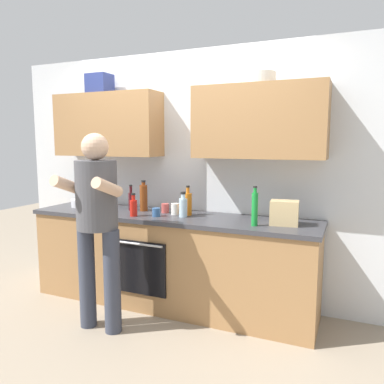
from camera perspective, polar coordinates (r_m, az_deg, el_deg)
name	(u,v)px	position (r m, az deg, el deg)	size (l,w,h in m)	color
ground_plane	(170,304)	(3.91, -3.33, -16.55)	(12.00, 12.00, 0.00)	gray
back_wall_unit	(181,152)	(3.81, -1.68, 6.10)	(4.00, 0.38, 2.50)	silver
counter	(170,260)	(3.74, -3.40, -10.24)	(2.84, 0.67, 0.90)	#A37547
person_standing	(97,216)	(3.22, -14.21, -3.54)	(0.49, 0.45, 1.67)	#383D4C
bottle_hotsauce	(134,207)	(3.60, -8.85, -2.26)	(0.07, 0.07, 0.22)	red
bottle_vinegar	(144,197)	(3.85, -7.34, -0.80)	(0.08, 0.08, 0.31)	brown
bottle_juice	(188,203)	(3.60, -0.63, -1.73)	(0.08, 0.08, 0.28)	orange
bottle_wine	(131,200)	(3.90, -9.23, -1.21)	(0.05, 0.05, 0.26)	#471419
bottle_soda	(255,208)	(3.18, 9.48, -2.45)	(0.05, 0.05, 0.34)	#198C33
bottle_water	(183,207)	(3.51, -1.35, -2.21)	(0.08, 0.08, 0.24)	silver
cup_tea	(156,212)	(3.57, -5.44, -3.06)	(0.08, 0.08, 0.08)	#33598C
cup_coffee	(175,209)	(3.64, -2.59, -2.59)	(0.08, 0.08, 0.11)	white
cup_ceramic	(165,208)	(3.74, -4.08, -2.47)	(0.08, 0.08, 0.09)	#BF4C47
mixing_bowl	(81,203)	(4.25, -16.47, -1.59)	(0.21, 0.21, 0.08)	silver
grocery_bag_bread	(284,213)	(3.27, 13.81, -3.09)	(0.23, 0.16, 0.21)	tan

